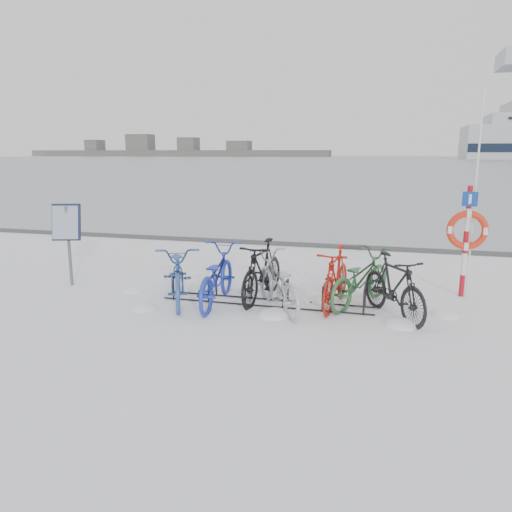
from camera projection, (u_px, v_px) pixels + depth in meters
ground at (267, 303)px, 9.40m from camera, size 900.00×900.00×0.00m
ice_sheet at (386, 161)px, 155.84m from camera, size 400.00×298.00×0.02m
quay_edge at (314, 245)px, 14.97m from camera, size 400.00×0.25×0.10m
bike_rack at (267, 294)px, 9.37m from camera, size 4.00×0.48×0.46m
info_board at (67, 227)px, 10.42m from camera, size 0.62×0.38×1.75m
lifebuoy_station at (467, 230)px, 9.55m from camera, size 0.76×0.22×3.96m
shoreline at (169, 151)px, 285.61m from camera, size 180.00×12.00×9.50m
bike_0 at (178, 271)px, 9.49m from camera, size 1.61×2.35×1.17m
bike_1 at (216, 274)px, 9.33m from camera, size 0.91×2.20×1.13m
bike_2 at (262, 269)px, 9.56m from camera, size 0.80×2.04×1.19m
bike_3 at (277, 280)px, 8.98m from camera, size 1.69×2.09×1.06m
bike_4 at (336, 276)px, 9.14m from camera, size 0.74×1.95×1.14m
bike_5 at (360, 276)px, 9.27m from camera, size 1.52×2.15×1.07m
bike_6 at (394, 285)px, 8.58m from camera, size 1.47×1.86×1.13m
snow_drifts at (291, 308)px, 9.13m from camera, size 6.48×2.10×0.21m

